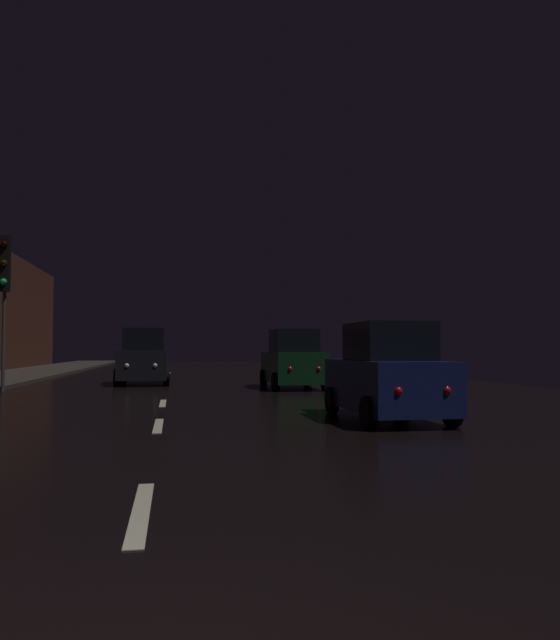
{
  "coord_description": "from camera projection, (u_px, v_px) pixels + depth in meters",
  "views": [
    {
      "loc": [
        0.28,
        -2.73,
        1.45
      ],
      "look_at": [
        2.8,
        12.06,
        2.14
      ],
      "focal_mm": 34.88,
      "sensor_mm": 36.0,
      "label": 1
    }
  ],
  "objects": [
    {
      "name": "traffic_light_far_left",
      "position": [
        5.0,
        277.0,
        20.99
      ],
      "size": [
        0.32,
        0.46,
        5.27
      ],
      "rotation": [
        0.0,
        0.0,
        -1.53
      ],
      "color": "#38383A",
      "rests_on": "ground"
    },
    {
      "name": "car_approaching_headlights",
      "position": [
        144.0,
        359.0,
        25.46
      ],
      "size": [
        2.08,
        4.5,
        2.27
      ],
      "rotation": [
        0.0,
        0.0,
        -1.57
      ],
      "color": "black",
      "rests_on": "ground"
    },
    {
      "name": "car_parked_right_far",
      "position": [
        293.0,
        361.0,
        22.79
      ],
      "size": [
        1.97,
        4.26,
        2.14
      ],
      "rotation": [
        0.0,
        0.0,
        1.57
      ],
      "color": "#0F3819",
      "rests_on": "ground"
    },
    {
      "name": "ground",
      "position": [
        167.0,
        382.0,
        26.69
      ],
      "size": [
        27.78,
        84.0,
        0.02
      ],
      "primitive_type": "cube",
      "color": "black"
    },
    {
      "name": "car_parked_right_near",
      "position": [
        387.0,
        375.0,
        12.74
      ],
      "size": [
        1.81,
        3.93,
        1.98
      ],
      "rotation": [
        0.0,
        0.0,
        1.57
      ],
      "color": "#141E51",
      "rests_on": "ground"
    },
    {
      "name": "lane_centerline",
      "position": [
        165.0,
        392.0,
        20.54
      ],
      "size": [
        0.16,
        33.86,
        0.01
      ],
      "color": "beige",
      "rests_on": "ground"
    }
  ]
}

